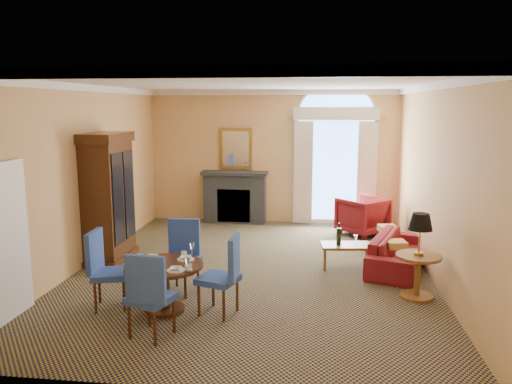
# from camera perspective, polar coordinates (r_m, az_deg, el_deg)

# --- Properties ---
(ground) EXTENTS (7.50, 7.50, 0.00)m
(ground) POSITION_cam_1_polar(r_m,az_deg,el_deg) (8.81, -0.41, -8.92)
(ground) COLOR #14143F
(ground) RESTS_ON ground
(room_envelope) EXTENTS (6.04, 7.52, 3.45)m
(room_envelope) POSITION_cam_1_polar(r_m,az_deg,el_deg) (9.01, -0.03, 7.79)
(room_envelope) COLOR #E4B26D
(room_envelope) RESTS_ON ground
(armoire) EXTENTS (0.68, 1.20, 2.35)m
(armoire) POSITION_cam_1_polar(r_m,az_deg,el_deg) (9.54, -16.59, -0.83)
(armoire) COLOR #351B0C
(armoire) RESTS_ON ground
(dining_table) EXTENTS (1.08, 1.08, 0.88)m
(dining_table) POSITION_cam_1_polar(r_m,az_deg,el_deg) (7.09, -10.44, -9.41)
(dining_table) COLOR #351B0C
(dining_table) RESTS_ON ground
(dining_chair_north) EXTENTS (0.61, 0.61, 1.11)m
(dining_chair_north) POSITION_cam_1_polar(r_m,az_deg,el_deg) (7.81, -8.42, -6.64)
(dining_chair_north) COLOR #2949A1
(dining_chair_north) RESTS_ON ground
(dining_chair_south) EXTENTS (0.63, 0.63, 1.11)m
(dining_chair_south) POSITION_cam_1_polar(r_m,az_deg,el_deg) (6.26, -12.17, -11.00)
(dining_chair_south) COLOR #2949A1
(dining_chair_south) RESTS_ON ground
(dining_chair_east) EXTENTS (0.62, 0.62, 1.11)m
(dining_chair_east) POSITION_cam_1_polar(r_m,az_deg,el_deg) (6.87, -3.48, -8.87)
(dining_chair_east) COLOR #2949A1
(dining_chair_east) RESTS_ON ground
(dining_chair_west) EXTENTS (0.61, 0.61, 1.11)m
(dining_chair_west) POSITION_cam_1_polar(r_m,az_deg,el_deg) (7.40, -17.09, -7.90)
(dining_chair_west) COLOR #2949A1
(dining_chair_west) RESTS_ON ground
(sofa) EXTENTS (1.39, 2.17, 0.59)m
(sofa) POSITION_cam_1_polar(r_m,az_deg,el_deg) (9.19, 16.05, -6.58)
(sofa) COLOR maroon
(sofa) RESTS_ON ground
(armchair) EXTENTS (1.28, 1.28, 0.84)m
(armchair) POSITION_cam_1_polar(r_m,az_deg,el_deg) (11.34, 12.07, -2.67)
(armchair) COLOR maroon
(armchair) RESTS_ON ground
(coffee_table) EXTENTS (0.92, 0.58, 0.83)m
(coffee_table) POSITION_cam_1_polar(r_m,az_deg,el_deg) (8.90, 10.20, -6.04)
(coffee_table) COLOR brown
(coffee_table) RESTS_ON ground
(side_table) EXTENTS (0.66, 0.66, 1.26)m
(side_table) POSITION_cam_1_polar(r_m,az_deg,el_deg) (7.75, 18.15, -5.96)
(side_table) COLOR brown
(side_table) RESTS_ON ground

